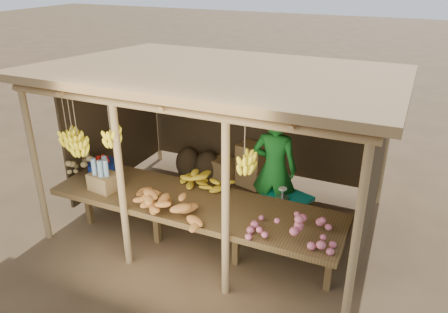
% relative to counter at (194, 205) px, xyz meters
% --- Properties ---
extents(ground, '(60.00, 60.00, 0.00)m').
position_rel_counter_xyz_m(ground, '(-0.00, 0.95, -0.74)').
color(ground, brown).
rests_on(ground, ground).
extents(stall_structure, '(4.70, 3.50, 2.43)m').
position_rel_counter_xyz_m(stall_structure, '(-0.05, 0.88, 1.17)').
color(stall_structure, '#A08052').
rests_on(stall_structure, ground).
extents(counter, '(3.90, 1.05, 0.80)m').
position_rel_counter_xyz_m(counter, '(0.00, 0.00, 0.00)').
color(counter, brown).
rests_on(counter, ground).
extents(potato_heap, '(0.98, 0.77, 0.36)m').
position_rel_counter_xyz_m(potato_heap, '(-1.75, 0.05, 0.24)').
color(potato_heap, tan).
rests_on(potato_heap, counter).
extents(sweet_potato_heap, '(1.25, 0.93, 0.36)m').
position_rel_counter_xyz_m(sweet_potato_heap, '(-0.17, -0.31, 0.24)').
color(sweet_potato_heap, '#B5702E').
rests_on(sweet_potato_heap, counter).
extents(onion_heap, '(1.03, 0.78, 0.36)m').
position_rel_counter_xyz_m(onion_heap, '(1.39, -0.24, 0.24)').
color(onion_heap, '#CC6377').
rests_on(onion_heap, counter).
extents(banana_pile, '(0.74, 0.50, 0.35)m').
position_rel_counter_xyz_m(banana_pile, '(-0.05, 0.38, 0.24)').
color(banana_pile, gold).
rests_on(banana_pile, counter).
extents(tomato_basin, '(0.43, 0.43, 0.23)m').
position_rel_counter_xyz_m(tomato_basin, '(-1.64, 0.23, 0.15)').
color(tomato_basin, navy).
rests_on(tomato_basin, counter).
extents(bottle_box, '(0.40, 0.34, 0.46)m').
position_rel_counter_xyz_m(bottle_box, '(-1.26, -0.21, 0.24)').
color(bottle_box, '#9B7845').
rests_on(bottle_box, counter).
extents(vendor, '(0.69, 0.49, 1.79)m').
position_rel_counter_xyz_m(vendor, '(0.71, 1.16, 0.16)').
color(vendor, '#1A7523').
rests_on(vendor, ground).
extents(tarp_crate, '(0.76, 0.71, 0.74)m').
position_rel_counter_xyz_m(tarp_crate, '(0.95, 1.03, -0.44)').
color(tarp_crate, brown).
rests_on(tarp_crate, ground).
extents(carton_stack, '(1.08, 0.50, 0.76)m').
position_rel_counter_xyz_m(carton_stack, '(-0.17, 2.15, -0.40)').
color(carton_stack, '#9B7845').
rests_on(carton_stack, ground).
extents(burlap_sacks, '(0.86, 0.45, 0.61)m').
position_rel_counter_xyz_m(burlap_sacks, '(-1.07, 2.12, -0.47)').
color(burlap_sacks, '#42331F').
rests_on(burlap_sacks, ground).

